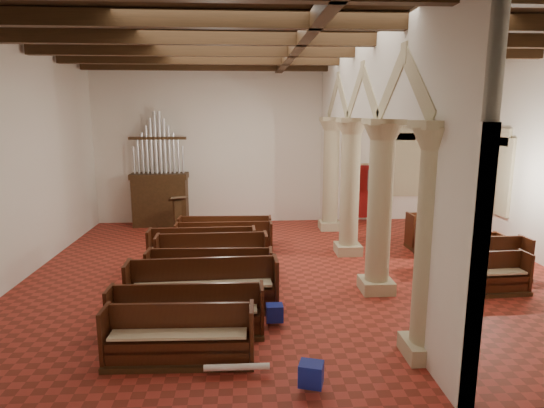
{
  "coord_description": "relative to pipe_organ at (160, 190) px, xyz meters",
  "views": [
    {
      "loc": [
        -1.32,
        -11.61,
        4.16
      ],
      "look_at": [
        -0.57,
        0.5,
        1.76
      ],
      "focal_mm": 30.0,
      "sensor_mm": 36.0,
      "label": 1
    }
  ],
  "objects": [
    {
      "name": "floor",
      "position": [
        4.5,
        -5.5,
        -1.37
      ],
      "size": [
        14.0,
        14.0,
        0.0
      ],
      "primitive_type": "plane",
      "color": "#9F2D22",
      "rests_on": "ground"
    },
    {
      "name": "ceiling",
      "position": [
        4.5,
        -5.5,
        4.63
      ],
      "size": [
        14.0,
        14.0,
        0.0
      ],
      "primitive_type": "plane",
      "rotation": [
        3.14,
        0.0,
        0.0
      ],
      "color": "#342311",
      "rests_on": "wall_back"
    },
    {
      "name": "wall_back",
      "position": [
        4.5,
        0.5,
        1.63
      ],
      "size": [
        14.0,
        0.02,
        6.0
      ],
      "primitive_type": "cube",
      "color": "white",
      "rests_on": "floor"
    },
    {
      "name": "wall_front",
      "position": [
        4.5,
        -11.5,
        1.63
      ],
      "size": [
        14.0,
        0.02,
        6.0
      ],
      "primitive_type": "cube",
      "color": "white",
      "rests_on": "floor"
    },
    {
      "name": "wall_left",
      "position": [
        -2.5,
        -5.5,
        1.63
      ],
      "size": [
        0.02,
        12.0,
        6.0
      ],
      "primitive_type": "cube",
      "color": "white",
      "rests_on": "floor"
    },
    {
      "name": "ceiling_beams",
      "position": [
        4.5,
        -5.5,
        4.45
      ],
      "size": [
        13.8,
        11.8,
        0.3
      ],
      "primitive_type": null,
      "color": "#3F2714",
      "rests_on": "wall_back"
    },
    {
      "name": "arcade",
      "position": [
        6.3,
        -5.5,
        2.19
      ],
      "size": [
        0.9,
        11.9,
        6.0
      ],
      "color": "#B8AF89",
      "rests_on": "floor"
    },
    {
      "name": "window_right_b",
      "position": [
        11.48,
        -3.0,
        0.83
      ],
      "size": [
        0.03,
        1.0,
        2.2
      ],
      "primitive_type": "cube",
      "color": "#306C4F",
      "rests_on": "wall_right"
    },
    {
      "name": "window_back",
      "position": [
        9.5,
        0.48,
        0.83
      ],
      "size": [
        1.0,
        0.03,
        2.2
      ],
      "primitive_type": "cube",
      "color": "#306C4F",
      "rests_on": "wall_back"
    },
    {
      "name": "pipe_organ",
      "position": [
        0.0,
        0.0,
        0.0
      ],
      "size": [
        2.1,
        0.85,
        4.4
      ],
      "color": "#3F2714",
      "rests_on": "floor"
    },
    {
      "name": "lectern",
      "position": [
        0.81,
        -1.35,
        -0.79
      ],
      "size": [
        0.69,
        0.74,
        1.39
      ],
      "rotation": [
        0.0,
        0.0,
        0.41
      ],
      "color": "#381B12",
      "rests_on": "floor"
    },
    {
      "name": "dossal_curtain",
      "position": [
        8.0,
        0.42,
        -0.21
      ],
      "size": [
        1.8,
        0.07,
        2.17
      ],
      "color": "maroon",
      "rests_on": "floor"
    },
    {
      "name": "processional_banner",
      "position": [
        8.14,
        -0.22,
        -0.59
      ],
      "size": [
        0.5,
        0.64,
        2.25
      ],
      "rotation": [
        0.0,
        0.0,
        -0.27
      ],
      "color": "#3F2714",
      "rests_on": "floor"
    },
    {
      "name": "hymnal_box_a",
      "position": [
        4.16,
        -10.88,
        -1.09
      ],
      "size": [
        0.43,
        0.39,
        0.36
      ],
      "primitive_type": "cube",
      "rotation": [
        0.0,
        0.0,
        -0.3
      ],
      "color": "navy",
      "rests_on": "floor"
    },
    {
      "name": "hymnal_box_b",
      "position": [
        3.75,
        -8.65,
        -1.1
      ],
      "size": [
        0.34,
        0.28,
        0.34
      ],
      "primitive_type": "cube",
      "rotation": [
        0.0,
        0.0,
        0.02
      ],
      "color": "navy",
      "rests_on": "floor"
    },
    {
      "name": "hymnal_box_c",
      "position": [
        3.8,
        -5.49,
        -1.09
      ],
      "size": [
        0.4,
        0.34,
        0.37
      ],
      "primitive_type": "cube",
      "rotation": [
        0.0,
        0.0,
        -0.14
      ],
      "color": "navy",
      "rests_on": "floor"
    },
    {
      "name": "tube_heater_a",
      "position": [
        3.02,
        -10.42,
        -1.21
      ],
      "size": [
        1.06,
        0.11,
        0.11
      ],
      "primitive_type": "cylinder",
      "rotation": [
        0.0,
        1.57,
        -0.0
      ],
      "color": "white",
      "rests_on": "floor"
    },
    {
      "name": "tube_heater_b",
      "position": [
        2.41,
        -9.21,
        -1.21
      ],
      "size": [
        0.88,
        0.24,
        0.09
      ],
      "primitive_type": "cylinder",
      "rotation": [
        0.0,
        1.57,
        -0.18
      ],
      "color": "silver",
      "rests_on": "floor"
    },
    {
      "name": "nave_pew_0",
      "position": [
        2.05,
        -9.94,
        -1.04
      ],
      "size": [
        2.55,
        0.74,
        1.0
      ],
      "rotation": [
        0.0,
        0.0,
        -0.03
      ],
      "color": "#3F2714",
      "rests_on": "floor"
    },
    {
      "name": "nave_pew_1",
      "position": [
        2.06,
        -8.97,
        -1.05
      ],
      "size": [
        2.94,
        0.68,
        0.98
      ],
      "rotation": [
        0.0,
        0.0,
        -0.01
      ],
      "color": "#3F2714",
      "rests_on": "floor"
    },
    {
      "name": "nave_pew_2",
      "position": [
        2.28,
        -7.89,
        -0.99
      ],
      "size": [
        3.22,
        0.88,
        1.14
      ],
      "rotation": [
        0.0,
        0.0,
        0.04
      ],
      "color": "#3F2714",
      "rests_on": "floor"
    },
    {
      "name": "nave_pew_3",
      "position": [
        2.34,
        -6.78,
        -1.03
      ],
      "size": [
        2.98,
        0.78,
        1.03
      ],
      "rotation": [
        0.0,
        0.0,
        -0.03
      ],
      "color": "#3F2714",
      "rests_on": "floor"
    },
    {
      "name": "nave_pew_4",
      "position": [
        2.32,
        -5.74,
        -1.0
      ],
      "size": [
        2.89,
        0.83,
        1.12
      ],
      "rotation": [
        0.0,
        0.0,
        0.03
      ],
      "color": "#3F2714",
      "rests_on": "floor"
    },
    {
      "name": "nave_pew_5",
      "position": [
        2.0,
        -4.97,
        -1.01
      ],
      "size": [
        2.94,
        0.8,
        1.09
      ],
      "rotation": [
        0.0,
        0.0,
        0.03
      ],
      "color": "#3F2714",
      "rests_on": "floor"
    },
    {
      "name": "nave_pew_6",
      "position": [
        2.54,
        -3.74,
        -1.06
      ],
      "size": [
        2.93,
        0.67,
        0.95
      ],
      "rotation": [
        0.0,
        0.0,
        0.01
      ],
      "color": "#3F2714",
      "rests_on": "floor"
    },
    {
      "name": "nave_pew_7",
      "position": [
        2.55,
        -2.94,
        -1.06
      ],
      "size": [
        2.97,
        0.72,
        0.95
      ],
      "rotation": [
        0.0,
        0.0,
        -0.03
      ],
      "color": "#3F2714",
      "rests_on": "floor"
    },
    {
      "name": "aisle_pew_0",
      "position": [
        9.0,
        -7.28,
        -1.04
      ],
      "size": [
        1.71,
        0.74,
        0.98
      ],
      "rotation": [
        0.0,
        0.0,
        0.05
      ],
      "color": "#3F2714",
      "rests_on": "floor"
    },
    {
      "name": "aisle_pew_1",
      "position": [
        9.44,
        -6.36,
        -1.01
      ],
      "size": [
        1.95,
        0.76,
        1.08
      ],
      "rotation": [
        0.0,
        0.0,
        0.02
      ],
      "color": "#3F2714",
      "rests_on": "floor"
    },
    {
      "name": "aisle_pew_2",
      "position": [
        9.18,
        -5.62,
        -1.03
      ],
      "size": [
        1.86,
        0.67,
        1.0
      ],
      "rotation": [
        0.0,
        0.0,
        -0.0
      ],
      "color": "#3F2714",
      "rests_on": "floor"
    },
    {
      "name": "aisle_pew_3",
      "position": [
        9.3,
        -4.45,
        -1.04
      ],
      "size": [
        2.05,
        0.73,
        0.99
      ],
      "rotation": [
        0.0,
        0.0,
        -0.04
      ],
      "color": "#3F2714",
      "rests_on": "floor"
    },
    {
      "name": "aisle_pew_4",
      "position": [
        9.27,
        -3.58,
        -0.99
      ],
      "size": [
        1.95,
        0.85,
        1.12
      ],
      "rotation": [
        0.0,
        0.0,
        0.05
      ],
      "color": "#3F2714",
      "rests_on": "floor"
    }
  ]
}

